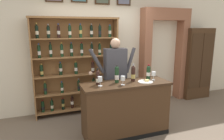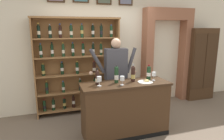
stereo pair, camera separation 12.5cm
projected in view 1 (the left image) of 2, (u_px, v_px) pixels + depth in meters
The scene contains 15 objects.
ground_plane at pixel (121, 135), 3.75m from camera, with size 14.00×14.00×0.02m, color #6B5B4C.
back_wall at pixel (97, 38), 4.83m from camera, with size 12.00×0.19×3.42m.
wine_shelf at pixel (76, 64), 4.52m from camera, with size 1.93×0.30×2.18m.
archway_doorway at pixel (162, 51), 5.36m from camera, with size 1.33×0.45×2.44m.
side_cabinet at pixel (196, 63), 5.59m from camera, with size 0.79×0.38×1.94m.
tasting_counter at pixel (125, 109), 3.68m from camera, with size 1.60×0.57×1.00m.
shopkeeper at pixel (115, 71), 4.10m from camera, with size 1.02×0.22×1.76m.
tasting_bottle_prosecco at pixel (98, 77), 3.45m from camera, with size 0.07×0.07×0.29m.
tasting_bottle_super_tuscan at pixel (117, 74), 3.55m from camera, with size 0.07×0.07×0.32m.
tasting_bottle_brunello at pixel (133, 74), 3.66m from camera, with size 0.08×0.08×0.32m.
tasting_bottle_chianti at pixel (148, 72), 3.80m from camera, with size 0.08×0.08×0.29m.
wine_glass_right at pixel (100, 79), 3.35m from camera, with size 0.08×0.08×0.17m.
wine_glass_center at pixel (154, 74), 3.74m from camera, with size 0.08×0.08×0.16m.
wine_glass_spare at pixel (123, 79), 3.42m from camera, with size 0.08×0.08×0.16m.
cheese_plate at pixel (146, 82), 3.62m from camera, with size 0.27×0.27×0.04m.
Camera 1 is at (-1.31, -3.16, 1.97)m, focal length 32.07 mm.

